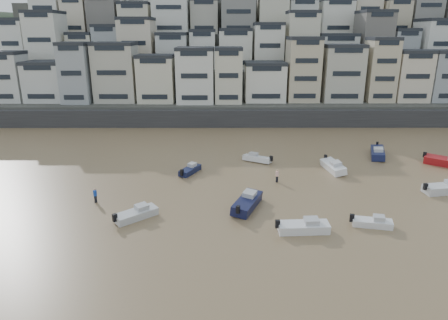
{
  "coord_description": "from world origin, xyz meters",
  "views": [
    {
      "loc": [
        2.23,
        -15.79,
        18.89
      ],
      "look_at": [
        2.36,
        30.0,
        4.0
      ],
      "focal_mm": 32.0,
      "sensor_mm": 36.0,
      "label": 1
    }
  ],
  "objects_px": {
    "boat_b": "(372,221)",
    "boat_f": "(190,169)",
    "boat_g": "(448,160)",
    "boat_d": "(446,187)",
    "person_blue": "(95,195)",
    "person_pink": "(277,176)",
    "boat_a": "(304,225)",
    "boat_e": "(333,165)",
    "boat_h": "(257,158)",
    "boat_c": "(247,201)",
    "boat_j": "(136,213)",
    "boat_i": "(378,151)"
  },
  "relations": [
    {
      "from": "boat_b",
      "to": "boat_f",
      "type": "xyz_separation_m",
      "value": [
        -19.66,
        15.99,
        0.04
      ]
    },
    {
      "from": "boat_b",
      "to": "boat_g",
      "type": "xyz_separation_m",
      "value": [
        17.66,
        18.82,
        0.32
      ]
    },
    {
      "from": "boat_d",
      "to": "person_blue",
      "type": "xyz_separation_m",
      "value": [
        -41.86,
        -2.72,
        0.04
      ]
    },
    {
      "from": "person_pink",
      "to": "boat_f",
      "type": "bearing_deg",
      "value": 163.06
    },
    {
      "from": "boat_d",
      "to": "boat_a",
      "type": "bearing_deg",
      "value": -163.1
    },
    {
      "from": "boat_e",
      "to": "boat_a",
      "type": "bearing_deg",
      "value": -31.88
    },
    {
      "from": "person_blue",
      "to": "person_pink",
      "type": "distance_m",
      "value": 22.66
    },
    {
      "from": "boat_h",
      "to": "person_pink",
      "type": "xyz_separation_m",
      "value": [
        1.86,
        -8.57,
        0.22
      ]
    },
    {
      "from": "boat_a",
      "to": "person_blue",
      "type": "xyz_separation_m",
      "value": [
        -22.58,
        7.22,
        0.12
      ]
    },
    {
      "from": "boat_c",
      "to": "boat_f",
      "type": "xyz_separation_m",
      "value": [
        -7.26,
        11.52,
        -0.26
      ]
    },
    {
      "from": "boat_j",
      "to": "person_blue",
      "type": "xyz_separation_m",
      "value": [
        -5.56,
        4.23,
        0.18
      ]
    },
    {
      "from": "boat_e",
      "to": "boat_g",
      "type": "height_order",
      "value": "boat_g"
    },
    {
      "from": "boat_a",
      "to": "boat_i",
      "type": "distance_m",
      "value": 29.65
    },
    {
      "from": "person_pink",
      "to": "boat_j",
      "type": "bearing_deg",
      "value": -146.68
    },
    {
      "from": "boat_b",
      "to": "boat_j",
      "type": "xyz_separation_m",
      "value": [
        -24.21,
        1.81,
        0.11
      ]
    },
    {
      "from": "boat_h",
      "to": "person_blue",
      "type": "height_order",
      "value": "person_blue"
    },
    {
      "from": "boat_e",
      "to": "boat_i",
      "type": "bearing_deg",
      "value": 118.45
    },
    {
      "from": "boat_a",
      "to": "boat_e",
      "type": "distance_m",
      "value": 19.56
    },
    {
      "from": "boat_b",
      "to": "boat_d",
      "type": "xyz_separation_m",
      "value": [
        12.1,
        8.76,
        0.25
      ]
    },
    {
      "from": "boat_h",
      "to": "boat_f",
      "type": "bearing_deg",
      "value": 56.42
    },
    {
      "from": "boat_f",
      "to": "boat_a",
      "type": "bearing_deg",
      "value": -117.81
    },
    {
      "from": "boat_f",
      "to": "boat_i",
      "type": "distance_m",
      "value": 29.84
    },
    {
      "from": "boat_f",
      "to": "boat_j",
      "type": "distance_m",
      "value": 14.89
    },
    {
      "from": "boat_f",
      "to": "boat_e",
      "type": "bearing_deg",
      "value": -61.41
    },
    {
      "from": "boat_d",
      "to": "boat_e",
      "type": "xyz_separation_m",
      "value": [
        -11.65,
        8.07,
        -0.02
      ]
    },
    {
      "from": "boat_d",
      "to": "boat_f",
      "type": "relative_size",
      "value": 1.34
    },
    {
      "from": "person_blue",
      "to": "boat_g",
      "type": "bearing_deg",
      "value": 15.08
    },
    {
      "from": "boat_d",
      "to": "person_pink",
      "type": "height_order",
      "value": "person_pink"
    },
    {
      "from": "boat_c",
      "to": "boat_j",
      "type": "relative_size",
      "value": 1.26
    },
    {
      "from": "boat_j",
      "to": "person_pink",
      "type": "distance_m",
      "value": 19.36
    },
    {
      "from": "boat_a",
      "to": "boat_i",
      "type": "xyz_separation_m",
      "value": [
        16.4,
        24.69,
        0.16
      ]
    },
    {
      "from": "boat_e",
      "to": "boat_j",
      "type": "bearing_deg",
      "value": -67.55
    },
    {
      "from": "boat_c",
      "to": "boat_e",
      "type": "relative_size",
      "value": 1.09
    },
    {
      "from": "boat_d",
      "to": "boat_i",
      "type": "bearing_deg",
      "value": 90.69
    },
    {
      "from": "boat_j",
      "to": "person_pink",
      "type": "bearing_deg",
      "value": -7.93
    },
    {
      "from": "boat_f",
      "to": "boat_i",
      "type": "bearing_deg",
      "value": -49.19
    },
    {
      "from": "boat_b",
      "to": "boat_i",
      "type": "xyz_separation_m",
      "value": [
        9.21,
        23.52,
        0.32
      ]
    },
    {
      "from": "boat_a",
      "to": "boat_i",
      "type": "height_order",
      "value": "boat_i"
    },
    {
      "from": "boat_h",
      "to": "boat_i",
      "type": "bearing_deg",
      "value": -143.36
    },
    {
      "from": "boat_d",
      "to": "boat_h",
      "type": "distance_m",
      "value": 25.18
    },
    {
      "from": "boat_f",
      "to": "person_pink",
      "type": "relative_size",
      "value": 2.6
    },
    {
      "from": "boat_g",
      "to": "boat_c",
      "type": "bearing_deg",
      "value": -115.67
    },
    {
      "from": "boat_b",
      "to": "boat_c",
      "type": "height_order",
      "value": "boat_c"
    },
    {
      "from": "boat_b",
      "to": "boat_j",
      "type": "distance_m",
      "value": 24.28
    },
    {
      "from": "boat_a",
      "to": "boat_j",
      "type": "height_order",
      "value": "boat_a"
    },
    {
      "from": "boat_c",
      "to": "boat_i",
      "type": "height_order",
      "value": "boat_i"
    },
    {
      "from": "boat_c",
      "to": "boat_d",
      "type": "distance_m",
      "value": 24.87
    },
    {
      "from": "boat_c",
      "to": "boat_d",
      "type": "height_order",
      "value": "boat_c"
    },
    {
      "from": "person_blue",
      "to": "boat_b",
      "type": "bearing_deg",
      "value": -11.47
    },
    {
      "from": "boat_d",
      "to": "boat_f",
      "type": "height_order",
      "value": "boat_d"
    }
  ]
}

